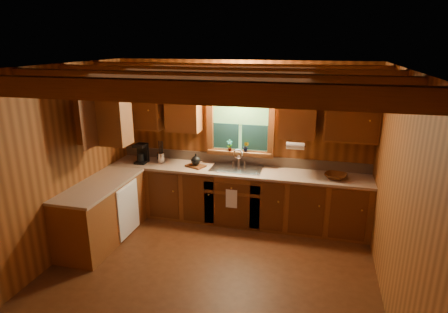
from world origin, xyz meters
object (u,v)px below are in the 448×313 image
Objects in this scene: cutting_board at (196,166)px; wicker_basket at (336,176)px; sink at (236,172)px; coffee_maker at (142,153)px.

wicker_basket is (2.21, -0.02, 0.03)m from cutting_board.
sink is 0.68m from cutting_board.
cutting_board is at bearing -175.79° from sink.
sink is at bearing 177.52° from wicker_basket.
wicker_basket is at bearing -2.48° from sink.
cutting_board is at bearing -0.36° from coffee_maker.
cutting_board is (0.96, 0.01, -0.15)m from coffee_maker.
sink is 1.64m from coffee_maker.
coffee_maker is at bearing -178.04° from sink.
wicker_basket is (1.54, -0.07, 0.08)m from sink.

